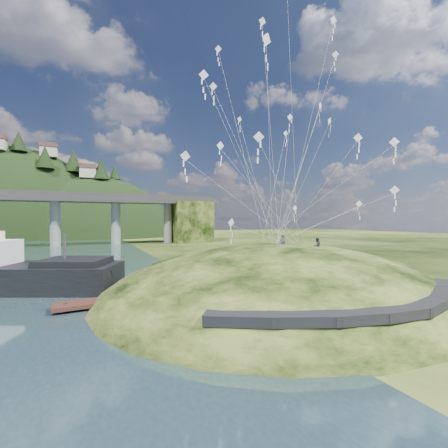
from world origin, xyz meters
name	(u,v)px	position (x,y,z in m)	size (l,w,h in m)	color
ground	(211,310)	(0.00, 0.00, 0.00)	(320.00, 320.00, 0.00)	black
grass_hill	(277,309)	(8.00, 2.00, -1.50)	(36.00, 32.00, 13.00)	black
footpath	(379,305)	(7.46, -9.74, 2.08)	(22.29, 5.84, 0.83)	black
bridge	(11,210)	(-26.46, 70.07, 9.70)	(160.00, 11.00, 15.00)	#2D2B2B
work_barge	(1,271)	(-17.40, 15.72, 2.03)	(23.71, 15.48, 8.12)	black
wooden_dock	(139,297)	(-4.92, 5.11, 0.44)	(13.98, 2.91, 0.99)	#311814
kite_flyers	(304,236)	(10.63, 1.15, 5.78)	(2.81, 3.43, 1.98)	#282D36
kite_swarm	(284,118)	(8.42, 1.59, 17.40)	(19.88, 17.29, 22.02)	white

